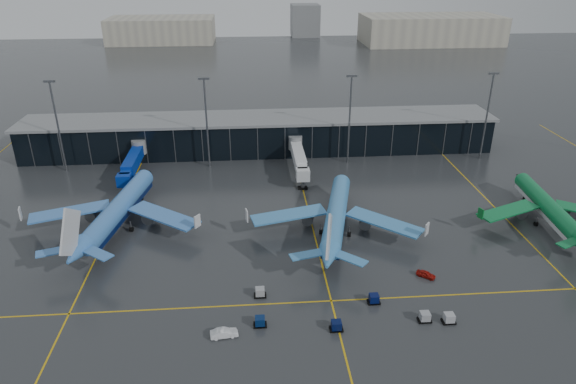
{
  "coord_description": "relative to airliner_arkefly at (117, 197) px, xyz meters",
  "views": [
    {
      "loc": [
        -3.48,
        -87.83,
        55.67
      ],
      "look_at": [
        5.0,
        18.0,
        6.0
      ],
      "focal_mm": 32.0,
      "sensor_mm": 36.0,
      "label": 1
    }
  ],
  "objects": [
    {
      "name": "airliner_klm_near",
      "position": [
        47.64,
        -5.86,
        -0.22
      ],
      "size": [
        48.53,
        52.49,
        13.65
      ],
      "primitive_type": null,
      "rotation": [
        0.0,
        0.0,
        -0.24
      ],
      "color": "#3C84C5",
      "rests_on": "ground"
    },
    {
      "name": "jet_bridges",
      "position": [
        -2.32,
        27.06,
        -2.49
      ],
      "size": [
        94.0,
        27.5,
        7.2
      ],
      "color": "#595B60",
      "rests_on": "ground"
    },
    {
      "name": "terminal_pier",
      "position": [
        32.68,
        46.07,
        -1.62
      ],
      "size": [
        142.0,
        17.0,
        10.7
      ],
      "color": "black",
      "rests_on": "ground"
    },
    {
      "name": "distant_hangars",
      "position": [
        82.63,
        254.14,
        1.75
      ],
      "size": [
        260.0,
        71.0,
        22.0
      ],
      "color": "#B2AD99",
      "rests_on": "ground"
    },
    {
      "name": "taxi_lines",
      "position": [
        42.68,
        -5.32,
        -7.03
      ],
      "size": [
        220.0,
        120.0,
        0.02
      ],
      "color": "gold",
      "rests_on": "ground"
    },
    {
      "name": "ground",
      "position": [
        32.68,
        -15.93,
        -7.04
      ],
      "size": [
        600.0,
        600.0,
        0.0
      ],
      "primitive_type": "plane",
      "color": "#282B2D",
      "rests_on": "ground"
    },
    {
      "name": "airliner_aer_lingus",
      "position": [
        95.73,
        -5.65,
        -0.91
      ],
      "size": [
        38.82,
        43.19,
        12.27
      ],
      "primitive_type": null,
      "rotation": [
        0.0,
        0.0,
        -0.1
      ],
      "color": "#0D733A",
      "rests_on": "ground"
    },
    {
      "name": "service_van_red",
      "position": [
        61.65,
        -25.07,
        -6.43
      ],
      "size": [
        3.73,
        3.4,
        1.23
      ],
      "primitive_type": "imported",
      "rotation": [
        0.0,
        0.0,
        0.89
      ],
      "color": "#A0130C",
      "rests_on": "ground"
    },
    {
      "name": "airliner_arkefly",
      "position": [
        0.0,
        0.0,
        0.0
      ],
      "size": [
        47.4,
        51.97,
        14.09
      ],
      "primitive_type": null,
      "rotation": [
        0.0,
        0.0,
        -0.17
      ],
      "color": "#3C77C6",
      "rests_on": "ground"
    },
    {
      "name": "flood_masts",
      "position": [
        37.68,
        34.07,
        6.77
      ],
      "size": [
        203.0,
        0.5,
        25.5
      ],
      "color": "#595B60",
      "rests_on": "ground"
    },
    {
      "name": "service_van_white",
      "position": [
        24.19,
        -38.75,
        -6.32
      ],
      "size": [
        4.56,
        2.08,
        1.45
      ],
      "primitive_type": "imported",
      "rotation": [
        0.0,
        0.0,
        1.7
      ],
      "color": "silver",
      "rests_on": "ground"
    },
    {
      "name": "baggage_carts",
      "position": [
        45.16,
        -35.28,
        -6.28
      ],
      "size": [
        33.4,
        11.5,
        1.7
      ],
      "color": "black",
      "rests_on": "ground"
    },
    {
      "name": "mobile_airstair",
      "position": [
        45.37,
        -15.21,
        -6.27
      ],
      "size": [
        2.4,
        3.33,
        3.45
      ],
      "rotation": [
        0.0,
        0.0,
        0.06
      ],
      "color": "white",
      "rests_on": "ground"
    }
  ]
}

